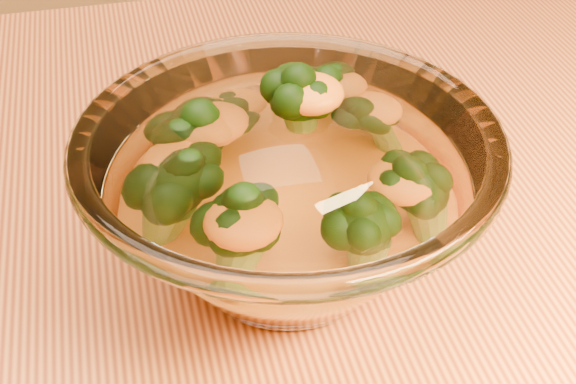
% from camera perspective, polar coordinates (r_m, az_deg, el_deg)
% --- Properties ---
extents(table, '(1.20, 0.80, 0.75)m').
position_cam_1_polar(table, '(0.60, 8.94, -10.06)').
color(table, '#DA8441').
rests_on(table, ground).
extents(glass_bowl, '(0.24, 0.24, 0.11)m').
position_cam_1_polar(glass_bowl, '(0.46, 0.00, -0.51)').
color(glass_bowl, white).
rests_on(glass_bowl, table).
extents(cheese_sauce, '(0.14, 0.14, 0.04)m').
position_cam_1_polar(cheese_sauce, '(0.48, 0.00, -2.61)').
color(cheese_sauce, orange).
rests_on(cheese_sauce, glass_bowl).
extents(broccoli_heap, '(0.16, 0.17, 0.08)m').
position_cam_1_polar(broccoli_heap, '(0.46, -0.86, 2.12)').
color(broccoli_heap, black).
rests_on(broccoli_heap, cheese_sauce).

